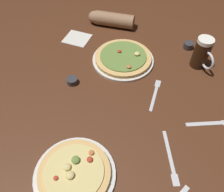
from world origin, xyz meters
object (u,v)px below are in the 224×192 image
Objects in this scene: pizza_plate_far at (123,58)px; diner_arm at (110,19)px; fork_left at (170,158)px; napkin_folded at (77,38)px; knife_right at (211,123)px; fork_spare at (155,94)px; ramekin_sauce at (188,45)px; beer_mug_amber at (202,53)px; pizza_plate_near at (75,173)px; ramekin_butter at (72,81)px.

diner_arm reaches higher than pizza_plate_far.
napkin_folded is at bearing 137.94° from fork_left.
knife_right is 1.04× the size of fork_spare.
ramekin_sauce reaches higher than napkin_folded.
fork_left is 1.05× the size of knife_right.
ramekin_sauce is 0.50m from diner_arm.
beer_mug_amber is 0.57× the size of diner_arm.
pizza_plate_near reaches higher than fork_left.
ramekin_sauce is at bearing 107.46° from knife_right.
ramekin_butter reaches higher than knife_right.
diner_arm is at bearing 159.54° from beer_mug_amber.
pizza_plate_far is 2.28× the size of napkin_folded.
beer_mug_amber is 0.38m from knife_right.
pizza_plate_far is at bearing 124.51° from fork_left.
knife_right is at bearing -76.16° from beer_mug_amber.
ramekin_sauce is 0.27× the size of fork_spare.
diner_arm is (-0.65, 0.57, 0.04)m from knife_right.
napkin_folded is at bearing -125.27° from diner_arm.
pizza_plate_far is at bearing 90.98° from pizza_plate_near.
ramekin_butter is 0.26× the size of knife_right.
ramekin_sauce is at bearing 75.02° from fork_spare.
pizza_plate_far is at bearing 150.32° from knife_right.
napkin_folded is 0.87m from knife_right.
pizza_plate_far is at bearing -145.47° from ramekin_sauce.
pizza_plate_far is 0.39m from ramekin_sauce.
beer_mug_amber reaches higher than pizza_plate_near.
napkin_folded is at bearing 151.73° from fork_spare.
pizza_plate_near is 0.91× the size of pizza_plate_far.
knife_right is (0.66, -0.03, -0.01)m from ramekin_butter.
knife_right is (0.47, -0.27, -0.01)m from pizza_plate_far.
ramekin_butter is (-0.51, -0.46, -0.00)m from ramekin_sauce.
fork_left is (0.65, -0.58, -0.00)m from napkin_folded.
ramekin_sauce is at bearing 10.66° from napkin_folded.
pizza_plate_far is 6.16× the size of ramekin_sauce.
ramekin_sauce is at bearing 41.83° from ramekin_butter.
pizza_plate_near is 1.38× the size of fork_left.
ramekin_sauce is 1.00× the size of ramekin_butter.
diner_arm reaches higher than napkin_folded.
beer_mug_amber reaches higher than pizza_plate_far.
beer_mug_amber is 0.58m from fork_left.
diner_arm is at bearing 101.09° from pizza_plate_near.
fork_spare is (0.20, 0.47, -0.01)m from pizza_plate_near.
fork_spare is at bearing 161.56° from knife_right.
fork_left is at bearing -88.97° from ramekin_sauce.
fork_spare is 0.62m from diner_arm.
fork_left is 0.93m from diner_arm.
pizza_plate_far reaches higher than ramekin_butter.
beer_mug_amber reaches higher than fork_spare.
pizza_plate_near and pizza_plate_far have the same top height.
pizza_plate_far reaches higher than napkin_folded.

